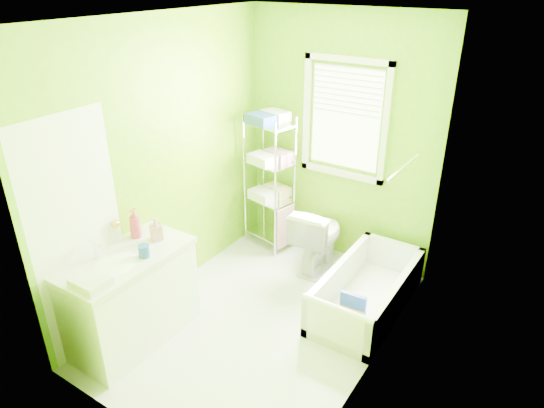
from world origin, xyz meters
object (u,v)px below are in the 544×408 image
Objects in this scene: toilet at (318,236)px; vanity at (131,296)px; bathtub at (365,297)px; wire_shelf_unit at (270,168)px.

toilet is 0.67× the size of vanity.
vanity is (-1.51, -1.43, 0.30)m from bathtub.
vanity is at bearing -92.87° from wire_shelf_unit.
vanity reaches higher than toilet.
bathtub is at bearing 43.47° from vanity.
vanity is at bearing -136.53° from bathtub.
wire_shelf_unit reaches higher than toilet.
bathtub is 1.72m from wire_shelf_unit.
toilet is at bearing 150.02° from bathtub.
wire_shelf_unit is at bearing -15.27° from toilet.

